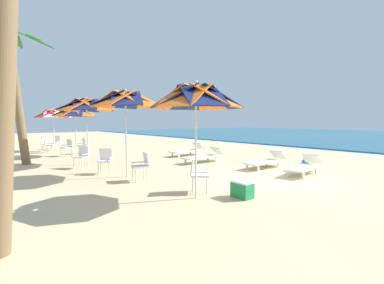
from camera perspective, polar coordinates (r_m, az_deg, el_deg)
name	(u,v)px	position (r m, az deg, el deg)	size (l,w,h in m)	color
ground_plane	(264,180)	(8.99, 14.45, -7.45)	(80.00, 80.00, 0.00)	beige
surf_foam	(377,155)	(17.78, 33.53, -2.19)	(80.00, 0.70, 0.01)	white
beach_umbrella_0	(196,98)	(6.47, 0.80, 8.96)	(2.17, 2.17, 2.74)	silver
plastic_chair_0	(197,173)	(7.16, 1.07, -6.30)	(0.63, 0.63, 0.87)	white
beach_umbrella_1	(126,100)	(9.21, -13.41, 8.24)	(2.31, 2.31, 2.82)	silver
plastic_chair_1	(105,159)	(10.08, -17.29, -3.36)	(0.63, 0.62, 0.87)	white
plastic_chair_2	(142,165)	(8.57, -10.17, -4.58)	(0.53, 0.55, 0.87)	white
beach_umbrella_2	(87,106)	(12.24, -20.72, 6.94)	(2.37, 2.37, 2.78)	silver
plastic_chair_3	(82,155)	(11.49, -21.55, -2.53)	(0.62, 0.63, 0.87)	white
beach_umbrella_3	(75,112)	(15.44, -22.75, 5.65)	(2.20, 2.20, 2.61)	silver
plastic_chair_4	(67,146)	(15.65, -24.11, -0.83)	(0.54, 0.56, 0.87)	white
plastic_chair_5	(82,145)	(16.41, -21.51, -0.52)	(0.47, 0.49, 0.87)	white
beach_umbrella_4	(53,114)	(18.51, -26.45, 5.12)	(2.08, 2.08, 2.55)	silver
plastic_chair_6	(45,143)	(18.51, -27.86, -0.20)	(0.58, 0.60, 0.87)	white
plastic_chair_7	(49,144)	(17.67, -27.17, -0.37)	(0.59, 0.61, 0.87)	white
plastic_chair_8	(57,142)	(19.33, -25.88, 0.05)	(0.62, 0.63, 0.87)	white
sun_lounger_0	(304,166)	(10.27, 21.92, -4.56)	(1.00, 2.22, 0.62)	white
sun_lounger_1	(266,161)	(11.14, 14.88, -3.70)	(0.67, 2.16, 0.62)	white
sun_lounger_2	(204,156)	(12.20, 2.53, -2.85)	(0.65, 2.15, 0.62)	white
sun_lounger_3	(188,150)	(14.50, -0.83, -1.68)	(0.77, 2.18, 0.62)	white
palm_tree_3	(16,83)	(13.52, -32.27, 10.14)	(2.67, 3.28, 5.47)	brown
cooler_box	(242,189)	(6.81, 10.21, -9.47)	(0.50, 0.34, 0.40)	#238C4C
beach_ball	(305,163)	(12.08, 22.06, -3.92)	(0.28, 0.28, 0.28)	blue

